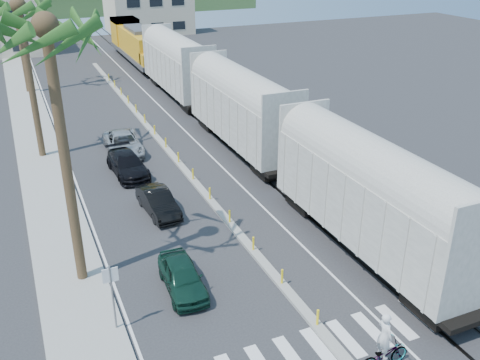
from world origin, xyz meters
The scene contains 14 objects.
ground centered at (0.00, 0.00, 0.00)m, with size 140.00×140.00×0.00m, color #28282B.
sidewalk centered at (-8.50, 25.00, 0.07)m, with size 3.00×90.00×0.15m, color gray.
rails centered at (5.00, 28.00, 0.03)m, with size 1.56×100.00×0.06m.
median centered at (0.00, 19.96, 0.09)m, with size 0.45×60.00×0.85m.
crosswalk centered at (0.00, -2.00, 0.01)m, with size 14.00×2.20×0.01m, color silver.
lane_markings centered at (-2.15, 25.00, 0.00)m, with size 9.42×90.00×0.01m.
freight_train centered at (5.00, 23.58, 2.91)m, with size 3.00×60.94×5.85m.
street_sign centered at (-7.30, 2.00, 1.97)m, with size 0.60×0.08×3.00m.
buildings centered at (-6.41, 71.66, 4.36)m, with size 38.00×27.00×10.00m.
car_lead centered at (-4.09, 3.51, 0.67)m, with size 1.76×3.98×1.33m, color #103225.
car_second centered at (-3.12, 10.80, 0.66)m, with size 1.69×4.11×1.33m, color black.
car_third centered at (-3.50, 16.70, 0.69)m, with size 2.20×4.87×1.39m, color black.
car_rear centered at (-2.93, 20.55, 0.71)m, with size 2.63×5.23×1.42m, color #B1B3B6.
cyclist centered at (1.04, -3.77, 0.78)m, with size 0.81×2.03×2.39m.
Camera 1 is at (-9.49, -15.13, 14.18)m, focal length 40.00 mm.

